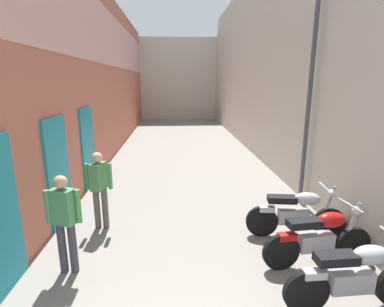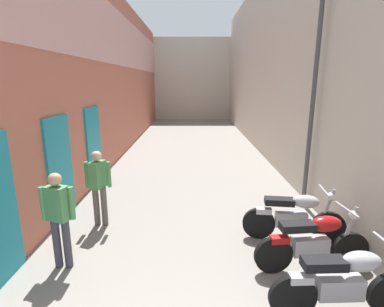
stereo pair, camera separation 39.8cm
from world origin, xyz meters
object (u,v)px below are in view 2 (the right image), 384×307
at_px(street_lamp, 311,82).
at_px(pedestrian_further_down, 98,183).
at_px(pedestrian_mid_alley, 58,214).
at_px(motorcycle_fifth, 294,215).
at_px(motorcycle_third, 345,282).
at_px(motorcycle_fourth, 314,241).

bearing_deg(street_lamp, pedestrian_further_down, -167.15).
distance_m(pedestrian_mid_alley, pedestrian_further_down, 1.43).
relative_size(motorcycle_fifth, pedestrian_mid_alley, 1.18).
bearing_deg(motorcycle_third, pedestrian_mid_alley, 165.26).
height_order(motorcycle_fifth, pedestrian_mid_alley, pedestrian_mid_alley).
distance_m(motorcycle_fifth, pedestrian_further_down, 3.82).
xyz_separation_m(motorcycle_third, pedestrian_mid_alley, (-3.93, 1.03, 0.42)).
xyz_separation_m(motorcycle_fifth, street_lamp, (0.70, 1.62, 2.37)).
xyz_separation_m(pedestrian_mid_alley, street_lamp, (4.63, 2.43, 1.96)).
distance_m(pedestrian_mid_alley, street_lamp, 5.59).
distance_m(pedestrian_further_down, street_lamp, 4.97).
distance_m(motorcycle_fourth, street_lamp, 3.53).
bearing_deg(motorcycle_third, motorcycle_fifth, 90.00).
height_order(motorcycle_fourth, street_lamp, street_lamp).
xyz_separation_m(motorcycle_fourth, pedestrian_further_down, (-3.75, 1.50, 0.42)).
xyz_separation_m(motorcycle_fifth, pedestrian_mid_alley, (-3.93, -0.81, 0.42)).
distance_m(motorcycle_third, pedestrian_mid_alley, 4.09).
relative_size(pedestrian_further_down, street_lamp, 0.32).
bearing_deg(motorcycle_fifth, pedestrian_mid_alley, -168.32).
height_order(motorcycle_third, street_lamp, street_lamp).
relative_size(motorcycle_fourth, motorcycle_fifth, 1.00).
relative_size(motorcycle_fourth, pedestrian_further_down, 1.18).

